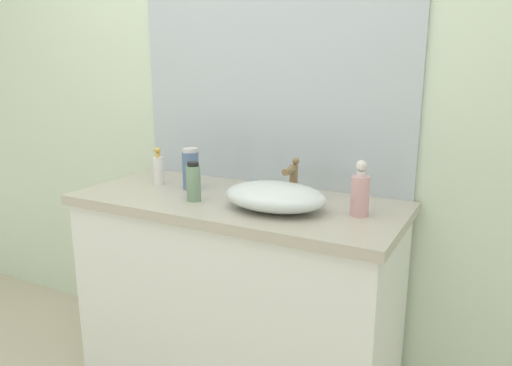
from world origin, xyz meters
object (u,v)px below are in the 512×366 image
sink_basin (275,196)px  lotion_bottle (193,182)px  spray_can (159,169)px  perfume_bottle (191,169)px  soap_dispenser (360,193)px

sink_basin → lotion_bottle: 0.34m
sink_basin → lotion_bottle: size_ratio=2.53×
sink_basin → spray_can: (-0.63, 0.11, 0.02)m
lotion_bottle → perfume_bottle: 0.19m
lotion_bottle → spray_can: bearing=153.0°
perfume_bottle → spray_can: 0.18m
soap_dispenser → lotion_bottle: 0.64m
sink_basin → soap_dispenser: size_ratio=1.96×
perfume_bottle → lotion_bottle: bearing=-51.4°
spray_can → lotion_bottle: bearing=-27.0°
lotion_bottle → spray_can: (-0.29, 0.15, -0.00)m
soap_dispenser → spray_can: size_ratio=1.20×
soap_dispenser → sink_basin: bearing=-165.6°
lotion_bottle → spray_can: 0.33m
perfume_bottle → soap_dispenser: bearing=-2.3°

